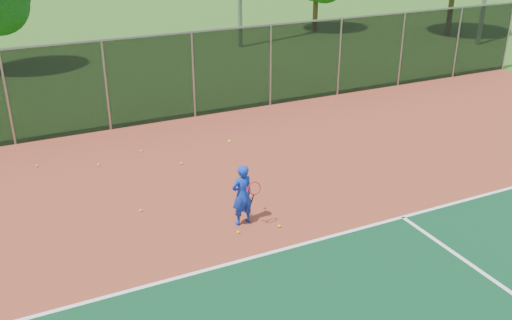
% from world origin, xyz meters
% --- Properties ---
extents(ground, '(120.00, 120.00, 0.00)m').
position_xyz_m(ground, '(0.00, 0.00, 0.00)').
color(ground, '#295618').
rests_on(ground, ground).
extents(court_apron, '(30.00, 20.00, 0.02)m').
position_xyz_m(court_apron, '(0.00, 2.00, 0.01)').
color(court_apron, '#963C26').
rests_on(court_apron, ground).
extents(fence_back, '(30.00, 0.06, 3.03)m').
position_xyz_m(fence_back, '(0.00, 12.00, 1.56)').
color(fence_back, black).
rests_on(fence_back, court_apron).
extents(tennis_player, '(0.60, 0.63, 2.13)m').
position_xyz_m(tennis_player, '(-1.58, 4.43, 0.77)').
color(tennis_player, '#1331B7').
rests_on(tennis_player, court_apron).
extents(practice_ball_1, '(0.07, 0.07, 0.07)m').
position_xyz_m(practice_ball_1, '(-3.60, 6.00, 0.06)').
color(practice_ball_1, '#D1DA19').
rests_on(practice_ball_1, court_apron).
extents(practice_ball_2, '(0.07, 0.07, 0.07)m').
position_xyz_m(practice_ball_2, '(-3.97, 9.19, 0.06)').
color(practice_ball_2, '#D1DA19').
rests_on(practice_ball_2, court_apron).
extents(practice_ball_3, '(0.07, 0.07, 0.07)m').
position_xyz_m(practice_ball_3, '(-1.86, 4.04, 0.06)').
color(practice_ball_3, '#D1DA19').
rests_on(practice_ball_3, court_apron).
extents(practice_ball_4, '(0.07, 0.07, 0.07)m').
position_xyz_m(practice_ball_4, '(-2.60, 9.66, 0.06)').
color(practice_ball_4, '#D1DA19').
rests_on(practice_ball_4, court_apron).
extents(practice_ball_5, '(0.07, 0.07, 0.07)m').
position_xyz_m(practice_ball_5, '(-1.79, 8.25, 0.06)').
color(practice_ball_5, '#D1DA19').
rests_on(practice_ball_5, court_apron).
extents(practice_ball_6, '(0.07, 0.07, 0.07)m').
position_xyz_m(practice_ball_6, '(-0.89, 3.88, 0.06)').
color(practice_ball_6, '#D1DA19').
rests_on(practice_ball_6, court_apron).
extents(practice_ball_7, '(0.07, 0.07, 0.07)m').
position_xyz_m(practice_ball_7, '(-5.59, 9.88, 0.06)').
color(practice_ball_7, '#D1DA19').
rests_on(practice_ball_7, court_apron).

